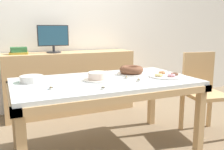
# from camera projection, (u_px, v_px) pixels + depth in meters

# --- Properties ---
(ground_plane) EXTENTS (12.00, 12.00, 0.00)m
(ground_plane) POSITION_uv_depth(u_px,v_px,m) (106.00, 150.00, 2.53)
(ground_plane) COLOR #7A664C
(wall_back) EXTENTS (8.00, 0.10, 2.60)m
(wall_back) POSITION_uv_depth(u_px,v_px,m) (64.00, 22.00, 3.74)
(wall_back) COLOR white
(wall_back) RESTS_ON ground
(dining_table) EXTENTS (1.75, 0.97, 0.73)m
(dining_table) POSITION_uv_depth(u_px,v_px,m) (105.00, 88.00, 2.41)
(dining_table) COLOR silver
(dining_table) RESTS_ON ground
(chair) EXTENTS (0.49, 0.49, 0.94)m
(chair) POSITION_uv_depth(u_px,v_px,m) (203.00, 89.00, 2.89)
(chair) COLOR tan
(chair) RESTS_ON ground
(sideboard) EXTENTS (1.83, 0.44, 0.88)m
(sideboard) POSITION_uv_depth(u_px,v_px,m) (71.00, 82.00, 3.63)
(sideboard) COLOR tan
(sideboard) RESTS_ON ground
(computer_monitor) EXTENTS (0.42, 0.20, 0.38)m
(computer_monitor) POSITION_uv_depth(u_px,v_px,m) (53.00, 39.00, 3.42)
(computer_monitor) COLOR #262628
(computer_monitor) RESTS_ON sideboard
(book_stack) EXTENTS (0.25, 0.20, 0.09)m
(book_stack) POSITION_uv_depth(u_px,v_px,m) (19.00, 51.00, 3.26)
(book_stack) COLOR #B29933
(book_stack) RESTS_ON sideboard
(cake_chocolate_round) EXTENTS (0.28, 0.28, 0.08)m
(cake_chocolate_round) POSITION_uv_depth(u_px,v_px,m) (98.00, 77.00, 2.36)
(cake_chocolate_round) COLOR silver
(cake_chocolate_round) RESTS_ON dining_table
(cake_golden_bundt) EXTENTS (0.31, 0.31, 0.09)m
(cake_golden_bundt) POSITION_uv_depth(u_px,v_px,m) (131.00, 71.00, 2.66)
(cake_golden_bundt) COLOR silver
(cake_golden_bundt) RESTS_ON dining_table
(pastry_platter) EXTENTS (0.37, 0.37, 0.04)m
(pastry_platter) POSITION_uv_depth(u_px,v_px,m) (167.00, 76.00, 2.54)
(pastry_platter) COLOR silver
(pastry_platter) RESTS_ON dining_table
(plate_stack) EXTENTS (0.21, 0.21, 0.06)m
(plate_stack) POSITION_uv_depth(u_px,v_px,m) (32.00, 79.00, 2.28)
(plate_stack) COLOR silver
(plate_stack) RESTS_ON dining_table
(tealight_left_edge) EXTENTS (0.04, 0.04, 0.04)m
(tealight_left_edge) POSITION_uv_depth(u_px,v_px,m) (51.00, 88.00, 2.01)
(tealight_left_edge) COLOR silver
(tealight_left_edge) RESTS_ON dining_table
(tealight_centre) EXTENTS (0.04, 0.04, 0.04)m
(tealight_centre) POSITION_uv_depth(u_px,v_px,m) (126.00, 78.00, 2.44)
(tealight_centre) COLOR silver
(tealight_centre) RESTS_ON dining_table
(tealight_near_front) EXTENTS (0.04, 0.04, 0.04)m
(tealight_near_front) POSITION_uv_depth(u_px,v_px,m) (103.00, 88.00, 2.02)
(tealight_near_front) COLOR silver
(tealight_near_front) RESTS_ON dining_table
(tealight_right_edge) EXTENTS (0.04, 0.04, 0.04)m
(tealight_right_edge) POSITION_uv_depth(u_px,v_px,m) (139.00, 80.00, 2.32)
(tealight_right_edge) COLOR silver
(tealight_right_edge) RESTS_ON dining_table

